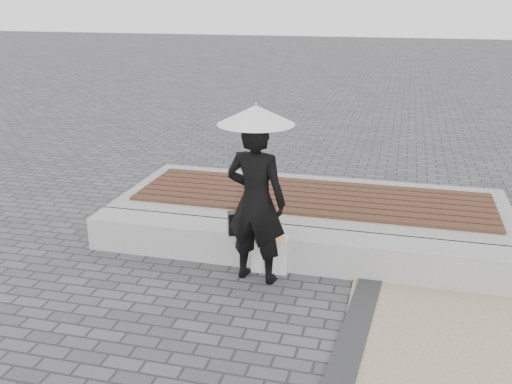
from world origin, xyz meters
TOP-DOWN VIEW (x-y plane):
  - ground at (0.00, 0.00)m, footprint 80.00×80.00m
  - seating_ledge at (0.00, 1.60)m, footprint 5.00×0.45m
  - timber_platform at (0.00, 2.80)m, footprint 5.00×2.00m
  - timber_decking at (0.00, 2.80)m, footprint 4.60×1.40m
  - woman at (-0.34, 1.17)m, footprint 0.71×0.52m
  - parasol at (-0.34, 1.17)m, footprint 0.79×0.79m
  - handbag at (-0.55, 1.44)m, footprint 0.39×0.27m
  - canvas_tote at (-0.24, 1.38)m, footprint 0.41×0.19m
  - magazine at (-0.24, 1.33)m, footprint 0.38×0.33m

SIDE VIEW (x-z plane):
  - ground at x=0.00m, z-range 0.00..0.00m
  - seating_ledge at x=0.00m, z-range 0.00..0.40m
  - timber_platform at x=0.00m, z-range 0.00..0.40m
  - canvas_tote at x=-0.24m, z-range 0.00..0.42m
  - timber_decking at x=0.00m, z-range 0.40..0.44m
  - magazine at x=-0.24m, z-range 0.42..0.43m
  - handbag at x=-0.55m, z-range 0.40..0.66m
  - woman at x=-0.34m, z-range 0.00..1.79m
  - parasol at x=-0.34m, z-range 1.31..2.32m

